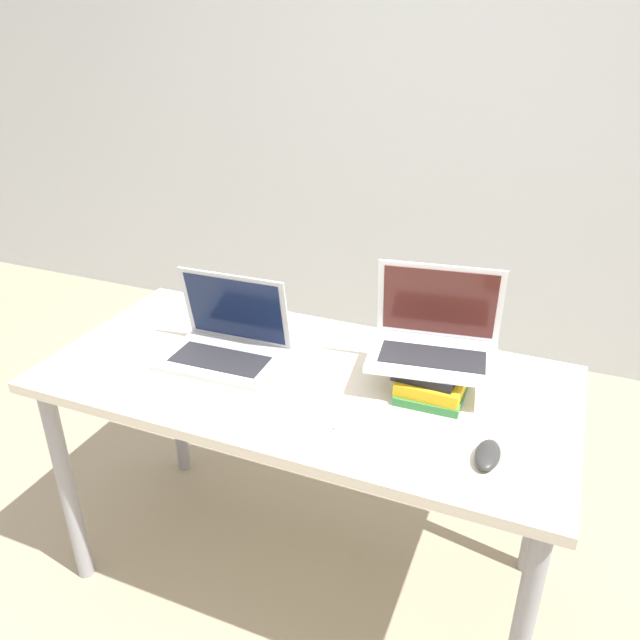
# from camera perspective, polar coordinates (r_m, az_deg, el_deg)

# --- Properties ---
(wall_back) EXTENTS (8.00, 0.05, 2.70)m
(wall_back) POSITION_cam_1_polar(r_m,az_deg,el_deg) (3.17, 12.08, 20.20)
(wall_back) COLOR silver
(wall_back) RESTS_ON ground_plane
(desk) EXTENTS (1.46, 0.70, 0.76)m
(desk) POSITION_cam_1_polar(r_m,az_deg,el_deg) (1.79, -1.42, -7.44)
(desk) COLOR beige
(desk) RESTS_ON ground_plane
(laptop_left) EXTENTS (0.34, 0.25, 0.24)m
(laptop_left) POSITION_cam_1_polar(r_m,az_deg,el_deg) (1.82, -8.54, -2.02)
(laptop_left) COLOR #B2B2B7
(laptop_left) RESTS_ON desk
(book_stack) EXTENTS (0.18, 0.27, 0.08)m
(book_stack) POSITION_cam_1_polar(r_m,az_deg,el_deg) (1.70, 10.48, -4.83)
(book_stack) COLOR #33753D
(book_stack) RESTS_ON desk
(laptop_on_books) EXTENTS (0.36, 0.27, 0.24)m
(laptop_on_books) POSITION_cam_1_polar(r_m,az_deg,el_deg) (1.68, 10.45, -1.66)
(laptop_on_books) COLOR silver
(laptop_on_books) RESTS_ON book_stack
(wireless_keyboard) EXTENTS (0.27, 0.13, 0.01)m
(wireless_keyboard) POSITION_cam_1_polar(r_m,az_deg,el_deg) (1.53, 6.66, -9.92)
(wireless_keyboard) COLOR silver
(wireless_keyboard) RESTS_ON desk
(mouse) EXTENTS (0.06, 0.11, 0.03)m
(mouse) POSITION_cam_1_polar(r_m,az_deg,el_deg) (1.48, 15.07, -11.81)
(mouse) COLOR #2D2D2D
(mouse) RESTS_ON desk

